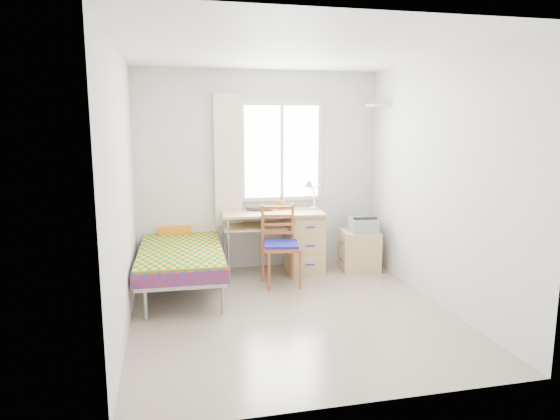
% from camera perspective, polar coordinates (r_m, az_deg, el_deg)
% --- Properties ---
extents(floor, '(3.50, 3.50, 0.00)m').
position_cam_1_polar(floor, '(5.24, 1.28, -11.64)').
color(floor, '#BCAD93').
rests_on(floor, ground).
extents(ceiling, '(3.50, 3.50, 0.00)m').
position_cam_1_polar(ceiling, '(4.92, 1.40, 17.81)').
color(ceiling, white).
rests_on(ceiling, wall_back).
extents(wall_back, '(3.20, 0.00, 3.20)m').
position_cam_1_polar(wall_back, '(6.61, -2.39, 4.48)').
color(wall_back, silver).
rests_on(wall_back, ground).
extents(wall_left, '(0.00, 3.50, 3.50)m').
position_cam_1_polar(wall_left, '(4.78, -17.60, 1.96)').
color(wall_left, silver).
rests_on(wall_left, ground).
extents(wall_right, '(0.00, 3.50, 3.50)m').
position_cam_1_polar(wall_right, '(5.53, 17.66, 2.96)').
color(wall_right, silver).
rests_on(wall_right, ground).
extents(window, '(1.10, 0.04, 1.30)m').
position_cam_1_polar(window, '(6.63, 0.19, 6.67)').
color(window, white).
rests_on(window, wall_back).
extents(curtain, '(0.35, 0.05, 1.70)m').
position_cam_1_polar(curtain, '(6.47, -5.97, 5.65)').
color(curtain, white).
rests_on(curtain, wall_back).
extents(floating_shelf, '(0.20, 0.32, 0.03)m').
position_cam_1_polar(floating_shelf, '(6.69, 11.04, 11.66)').
color(floating_shelf, white).
rests_on(floating_shelf, wall_right).
extents(bed, '(1.01, 2.06, 0.88)m').
position_cam_1_polar(bed, '(6.03, -11.28, -4.68)').
color(bed, '#989AA0').
rests_on(bed, floor).
extents(desk, '(1.32, 0.67, 0.81)m').
position_cam_1_polar(desk, '(6.53, 2.13, -3.27)').
color(desk, tan).
rests_on(desk, floor).
extents(chair, '(0.48, 0.48, 0.97)m').
position_cam_1_polar(chair, '(5.98, 0.09, -3.46)').
color(chair, maroon).
rests_on(chair, floor).
extents(cabinet, '(0.54, 0.49, 0.53)m').
position_cam_1_polar(cabinet, '(6.70, 9.06, -4.58)').
color(cabinet, tan).
rests_on(cabinet, floor).
extents(printer, '(0.39, 0.43, 0.17)m').
position_cam_1_polar(printer, '(6.64, 9.37, -1.59)').
color(printer, gray).
rests_on(printer, cabinet).
extents(laptop, '(0.38, 0.29, 0.03)m').
position_cam_1_polar(laptop, '(6.43, -2.37, 0.00)').
color(laptop, black).
rests_on(laptop, desk).
extents(pen_cup, '(0.10, 0.10, 0.11)m').
position_cam_1_polar(pen_cup, '(6.55, 0.17, 0.58)').
color(pen_cup, orange).
rests_on(pen_cup, desk).
extents(task_lamp, '(0.22, 0.32, 0.40)m').
position_cam_1_polar(task_lamp, '(6.41, 3.67, 2.07)').
color(task_lamp, white).
rests_on(task_lamp, desk).
extents(book, '(0.20, 0.25, 0.02)m').
position_cam_1_polar(book, '(6.41, -2.25, -2.11)').
color(book, gray).
rests_on(book, desk).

